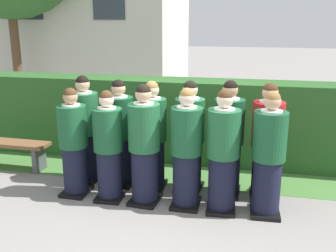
# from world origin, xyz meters

# --- Properties ---
(ground_plane) EXTENTS (60.00, 60.00, 0.00)m
(ground_plane) POSITION_xyz_m (0.00, 0.00, 0.00)
(ground_plane) COLOR gray
(student_front_row_0) EXTENTS (0.41, 0.46, 1.58)m
(student_front_row_0) POSITION_xyz_m (-1.34, 0.05, 0.75)
(student_front_row_0) COLOR black
(student_front_row_0) RESTS_ON ground
(student_front_row_1) EXTENTS (0.41, 0.50, 1.57)m
(student_front_row_1) POSITION_xyz_m (-0.79, -0.00, 0.75)
(student_front_row_1) COLOR black
(student_front_row_1) RESTS_ON ground
(student_front_row_2) EXTENTS (0.43, 0.51, 1.67)m
(student_front_row_2) POSITION_xyz_m (-0.27, 0.00, 0.80)
(student_front_row_2) COLOR black
(student_front_row_2) RESTS_ON ground
(student_front_row_3) EXTENTS (0.43, 0.47, 1.64)m
(student_front_row_3) POSITION_xyz_m (0.31, 0.01, 0.78)
(student_front_row_3) COLOR black
(student_front_row_3) RESTS_ON ground
(student_front_row_4) EXTENTS (0.43, 0.53, 1.65)m
(student_front_row_4) POSITION_xyz_m (0.79, -0.02, 0.79)
(student_front_row_4) COLOR black
(student_front_row_4) RESTS_ON ground
(student_front_row_5) EXTENTS (0.43, 0.49, 1.65)m
(student_front_row_5) POSITION_xyz_m (1.37, 0.00, 0.78)
(student_front_row_5) COLOR black
(student_front_row_5) RESTS_ON ground
(student_rear_row_0) EXTENTS (0.44, 0.51, 1.67)m
(student_rear_row_0) POSITION_xyz_m (-1.38, 0.56, 0.80)
(student_rear_row_0) COLOR black
(student_rear_row_0) RESTS_ON ground
(student_rear_row_1) EXTENTS (0.43, 0.48, 1.64)m
(student_rear_row_1) POSITION_xyz_m (-0.80, 0.52, 0.78)
(student_rear_row_1) COLOR black
(student_rear_row_1) RESTS_ON ground
(student_rear_row_2) EXTENTS (0.43, 0.51, 1.64)m
(student_rear_row_2) POSITION_xyz_m (-0.29, 0.50, 0.78)
(student_rear_row_2) COLOR black
(student_rear_row_2) RESTS_ON ground
(student_rear_row_3) EXTENTS (0.43, 0.51, 1.65)m
(student_rear_row_3) POSITION_xyz_m (0.26, 0.54, 0.79)
(student_rear_row_3) COLOR black
(student_rear_row_3) RESTS_ON ground
(student_rear_row_4) EXTENTS (0.44, 0.49, 1.68)m
(student_rear_row_4) POSITION_xyz_m (0.82, 0.52, 0.80)
(student_rear_row_4) COLOR black
(student_rear_row_4) RESTS_ON ground
(student_in_red_blazer) EXTENTS (0.43, 0.53, 1.67)m
(student_in_red_blazer) POSITION_xyz_m (1.36, 0.50, 0.80)
(student_in_red_blazer) COLOR black
(student_in_red_blazer) RESTS_ON ground
(hedge) EXTENTS (9.49, 0.70, 1.46)m
(hedge) POSITION_xyz_m (0.00, 1.84, 0.73)
(hedge) COLOR #285623
(hedge) RESTS_ON ground
(wooden_bench) EXTENTS (1.41, 0.40, 0.48)m
(wooden_bench) POSITION_xyz_m (-2.87, 0.74, 0.35)
(wooden_bench) COLOR brown
(wooden_bench) RESTS_ON ground
(lawn_strip) EXTENTS (9.49, 0.90, 0.01)m
(lawn_strip) POSITION_xyz_m (0.00, 1.04, 0.00)
(lawn_strip) COLOR #477A38
(lawn_strip) RESTS_ON ground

